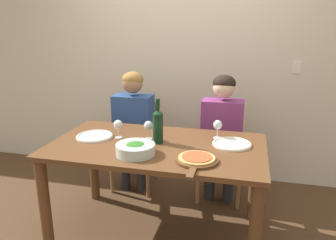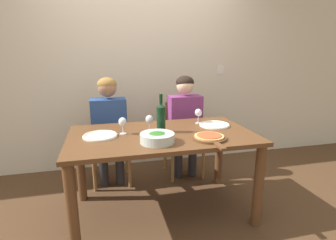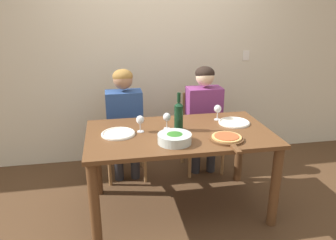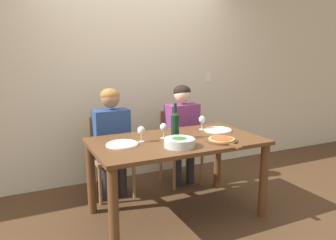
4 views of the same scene
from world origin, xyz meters
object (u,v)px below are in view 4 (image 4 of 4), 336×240
Objects in this scene: person_woman at (112,133)px; dinner_plate_right at (218,130)px; wine_glass_centre at (164,128)px; wine_glass_right at (202,120)px; person_man at (183,125)px; pizza_on_board at (222,140)px; dinner_plate_left at (122,144)px; chair_left at (110,152)px; wine_glass_left at (141,131)px; broccoli_bowl at (179,142)px; chair_right at (178,143)px; wine_bottle at (175,125)px.

person_woman is 1.15m from dinner_plate_right.
wine_glass_right is at bearing 16.42° from wine_glass_centre.
person_man is 0.81m from wine_glass_centre.
dinner_plate_left is at bearing 161.83° from pizza_on_board.
person_woman is at bearing -90.00° from chair_left.
broccoli_bowl is at bearing -49.87° from wine_glass_left.
broccoli_bowl is (-0.52, -1.03, 0.33)m from chair_right.
dinner_plate_left is at bearing -96.71° from chair_left.
pizza_on_board is at bearing -53.18° from chair_left.
wine_glass_right is at bearing -32.15° from chair_left.
chair_right is 0.73× the size of person_woman.
wine_glass_centre is (0.35, -0.71, 0.40)m from chair_left.
wine_bottle reaches higher than wine_glass_centre.
wine_glass_left and wine_glass_centre have the same top height.
wine_glass_left is (-0.69, 0.32, 0.09)m from pizza_on_board.
person_woman is at bearing 120.21° from wine_glass_centre.
dinner_plate_left is at bearing 149.24° from broccoli_bowl.
person_man is at bearing -7.03° from chair_left.
person_woman is 8.09× the size of wine_glass_left.
broccoli_bowl is 0.39m from wine_glass_left.
wine_bottle reaches higher than wine_glass_right.
wine_glass_centre is (-0.44, 0.35, 0.09)m from pizza_on_board.
wine_glass_left is (-0.25, 0.29, 0.06)m from broccoli_bowl.
wine_bottle is at bearing -153.75° from wine_glass_right.
chair_left is 0.98m from wine_bottle.
chair_right is at bearing 7.03° from person_woman.
broccoli_bowl is at bearing -116.98° from chair_right.
chair_right is at bearing 0.00° from chair_left.
broccoli_bowl is 0.44m from pizza_on_board.
broccoli_bowl is 0.52m from dinner_plate_left.
chair_right is at bearing 53.14° from wine_glass_centre.
dinner_plate_left is 1.95× the size of wine_glass_left.
wine_glass_centre reaches higher than pizza_on_board.
chair_left is 3.01× the size of dinner_plate_right.
chair_left and chair_right have the same top height.
person_man is at bearing 89.80° from wine_glass_right.
chair_right is at bearing 90.00° from person_man.
chair_right is 0.98m from wine_bottle.
wine_bottle is 0.82× the size of pizza_on_board.
dinner_plate_right is at bearing -34.16° from chair_left.
chair_left is 3.01× the size of dinner_plate_left.
person_man reaches higher than pizza_on_board.
wine_glass_left is 0.25m from wine_glass_centre.
person_man is 4.15× the size of dinner_plate_right.
dinner_plate_left is 1.95× the size of wine_glass_right.
wine_bottle is 2.31× the size of wine_glass_right.
wine_bottle is at bearing -123.62° from person_man.
person_woman is at bearing 99.48° from wine_glass_left.
chair_left is at bearing 108.91° from broccoli_bowl.
wine_glass_centre is at bearing -126.86° from chair_right.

